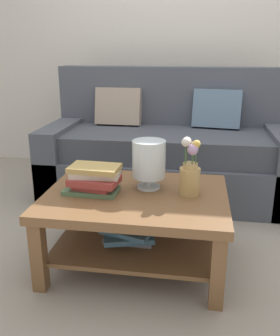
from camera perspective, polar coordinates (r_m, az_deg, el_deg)
ground_plane at (r=2.56m, az=2.76°, el=-10.31°), size 10.00×10.00×0.00m
back_wall at (r=3.90m, az=5.94°, el=20.01°), size 6.40×0.12×2.70m
couch at (r=3.18m, az=4.25°, el=2.52°), size 2.02×0.90×1.06m
coffee_table at (r=2.11m, az=-0.72°, el=-7.11°), size 1.01×0.77×0.44m
book_stack_main at (r=2.07m, az=-7.12°, el=-1.71°), size 0.31×0.21×0.15m
glass_hurricane_vase at (r=2.09m, az=1.38°, el=1.20°), size 0.19×0.19×0.28m
flower_pitcher at (r=2.03m, az=7.76°, el=-0.59°), size 0.12×0.12×0.32m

